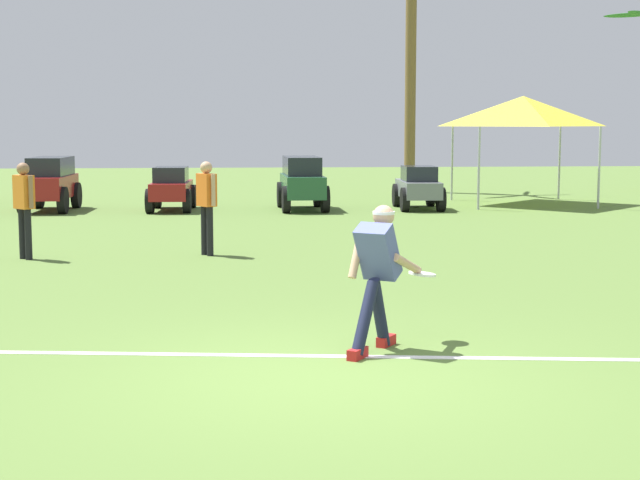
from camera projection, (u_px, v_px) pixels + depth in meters
ground_plane at (325, 376)px, 8.52m from camera, size 80.00×80.00×0.00m
field_line_paint at (319, 356)px, 9.25m from camera, size 21.33×3.00×0.01m
frisbee_thrower at (377, 269)px, 9.42m from camera, size 0.85×0.87×1.40m
frisbee_in_flight at (422, 274)px, 9.87m from camera, size 0.31×0.31×0.05m
teammate_near_sideline at (207, 199)px, 16.19m from camera, size 0.35×0.45×1.56m
teammate_midfield at (24, 201)px, 15.72m from camera, size 0.39×0.41×1.56m
parked_car_slot_a at (50, 182)px, 24.46m from camera, size 1.21×2.43×1.34m
parked_car_slot_b at (171, 188)px, 24.53m from camera, size 1.16×2.23×1.10m
parked_car_slot_c at (302, 181)px, 24.76m from camera, size 1.21×2.43×1.34m
parked_car_slot_d at (418, 187)px, 24.97m from camera, size 1.14×2.22×1.10m
palm_tree_far_left at (411, 57)px, 30.88m from camera, size 3.10×3.50×7.44m
event_tent at (523, 111)px, 26.22m from camera, size 3.28×3.28×2.90m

